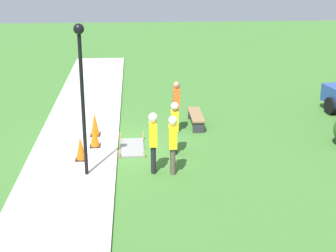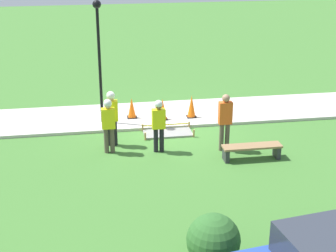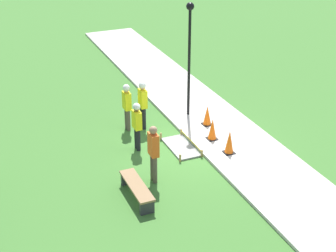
{
  "view_description": "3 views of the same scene",
  "coord_description": "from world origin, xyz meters",
  "px_view_note": "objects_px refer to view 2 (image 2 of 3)",
  "views": [
    {
      "loc": [
        15.48,
        0.58,
        6.06
      ],
      "look_at": [
        0.58,
        1.58,
        0.91
      ],
      "focal_mm": 55.0,
      "sensor_mm": 36.0,
      "label": 1
    },
    {
      "loc": [
        2.61,
        16.1,
        6.52
      ],
      "look_at": [
        0.29,
        1.73,
        0.8
      ],
      "focal_mm": 55.0,
      "sensor_mm": 36.0,
      "label": 2
    },
    {
      "loc": [
        -13.48,
        6.67,
        8.3
      ],
      "look_at": [
        -0.33,
        1.08,
        1.14
      ],
      "focal_mm": 55.0,
      "sensor_mm": 36.0,
      "label": 3
    }
  ],
  "objects_px": {
    "traffic_cone_far_patch": "(163,109)",
    "bystander_in_orange_shirt": "(225,119)",
    "lamppost_near": "(99,45)",
    "park_bench": "(252,149)",
    "worker_assistant": "(111,114)",
    "traffic_cone_sidewalk_edge": "(132,108)",
    "traffic_cone_near_patch": "(192,106)",
    "worker_trainee": "(159,122)",
    "worker_supervisor": "(108,121)"
  },
  "relations": [
    {
      "from": "lamppost_near",
      "to": "traffic_cone_sidewalk_edge",
      "type": "bearing_deg",
      "value": -166.57
    },
    {
      "from": "traffic_cone_far_patch",
      "to": "worker_supervisor",
      "type": "relative_size",
      "value": 0.44
    },
    {
      "from": "bystander_in_orange_shirt",
      "to": "worker_trainee",
      "type": "bearing_deg",
      "value": -6.19
    },
    {
      "from": "park_bench",
      "to": "lamppost_near",
      "type": "relative_size",
      "value": 0.42
    },
    {
      "from": "traffic_cone_near_patch",
      "to": "park_bench",
      "type": "relative_size",
      "value": 0.45
    },
    {
      "from": "traffic_cone_far_patch",
      "to": "lamppost_near",
      "type": "relative_size",
      "value": 0.18
    },
    {
      "from": "worker_supervisor",
      "to": "worker_assistant",
      "type": "relative_size",
      "value": 0.96
    },
    {
      "from": "worker_supervisor",
      "to": "worker_trainee",
      "type": "bearing_deg",
      "value": 173.43
    },
    {
      "from": "lamppost_near",
      "to": "worker_trainee",
      "type": "bearing_deg",
      "value": 121.88
    },
    {
      "from": "traffic_cone_far_patch",
      "to": "traffic_cone_near_patch",
      "type": "bearing_deg",
      "value": -176.53
    },
    {
      "from": "traffic_cone_far_patch",
      "to": "lamppost_near",
      "type": "distance_m",
      "value": 3.15
    },
    {
      "from": "traffic_cone_far_patch",
      "to": "bystander_in_orange_shirt",
      "type": "relative_size",
      "value": 0.42
    },
    {
      "from": "traffic_cone_near_patch",
      "to": "lamppost_near",
      "type": "distance_m",
      "value": 3.91
    },
    {
      "from": "traffic_cone_near_patch",
      "to": "traffic_cone_sidewalk_edge",
      "type": "xyz_separation_m",
      "value": [
        2.1,
        -0.28,
        -0.04
      ]
    },
    {
      "from": "traffic_cone_far_patch",
      "to": "worker_trainee",
      "type": "height_order",
      "value": "worker_trainee"
    },
    {
      "from": "traffic_cone_sidewalk_edge",
      "to": "bystander_in_orange_shirt",
      "type": "height_order",
      "value": "bystander_in_orange_shirt"
    },
    {
      "from": "worker_assistant",
      "to": "lamppost_near",
      "type": "bearing_deg",
      "value": -82.84
    },
    {
      "from": "traffic_cone_sidewalk_edge",
      "to": "bystander_in_orange_shirt",
      "type": "distance_m",
      "value": 4.03
    },
    {
      "from": "traffic_cone_far_patch",
      "to": "worker_assistant",
      "type": "xyz_separation_m",
      "value": [
        1.87,
        1.78,
        0.59
      ]
    },
    {
      "from": "traffic_cone_near_patch",
      "to": "worker_assistant",
      "type": "distance_m",
      "value": 3.5
    },
    {
      "from": "traffic_cone_far_patch",
      "to": "bystander_in_orange_shirt",
      "type": "height_order",
      "value": "bystander_in_orange_shirt"
    },
    {
      "from": "traffic_cone_near_patch",
      "to": "worker_supervisor",
      "type": "relative_size",
      "value": 0.47
    },
    {
      "from": "traffic_cone_sidewalk_edge",
      "to": "worker_assistant",
      "type": "distance_m",
      "value": 2.36
    },
    {
      "from": "worker_supervisor",
      "to": "bystander_in_orange_shirt",
      "type": "height_order",
      "value": "bystander_in_orange_shirt"
    },
    {
      "from": "park_bench",
      "to": "lamppost_near",
      "type": "xyz_separation_m",
      "value": [
        4.25,
        -3.57,
        2.49
      ]
    },
    {
      "from": "park_bench",
      "to": "worker_trainee",
      "type": "relative_size",
      "value": 1.07
    },
    {
      "from": "traffic_cone_near_patch",
      "to": "traffic_cone_sidewalk_edge",
      "type": "bearing_deg",
      "value": -7.58
    },
    {
      "from": "park_bench",
      "to": "worker_assistant",
      "type": "height_order",
      "value": "worker_assistant"
    },
    {
      "from": "worker_assistant",
      "to": "traffic_cone_near_patch",
      "type": "bearing_deg",
      "value": -147.71
    },
    {
      "from": "park_bench",
      "to": "worker_assistant",
      "type": "relative_size",
      "value": 0.99
    },
    {
      "from": "park_bench",
      "to": "worker_supervisor",
      "type": "height_order",
      "value": "worker_supervisor"
    },
    {
      "from": "worker_assistant",
      "to": "park_bench",
      "type": "bearing_deg",
      "value": 157.1
    },
    {
      "from": "worker_trainee",
      "to": "worker_supervisor",
      "type": "bearing_deg",
      "value": -6.57
    },
    {
      "from": "traffic_cone_sidewalk_edge",
      "to": "worker_supervisor",
      "type": "xyz_separation_m",
      "value": [
        0.94,
        2.67,
        0.56
      ]
    },
    {
      "from": "bystander_in_orange_shirt",
      "to": "worker_supervisor",
      "type": "bearing_deg",
      "value": -6.35
    },
    {
      "from": "lamppost_near",
      "to": "traffic_cone_far_patch",
      "type": "bearing_deg",
      "value": 177.5
    },
    {
      "from": "worker_supervisor",
      "to": "traffic_cone_sidewalk_edge",
      "type": "bearing_deg",
      "value": -109.4
    },
    {
      "from": "traffic_cone_far_patch",
      "to": "traffic_cone_sidewalk_edge",
      "type": "bearing_deg",
      "value": -18.11
    },
    {
      "from": "park_bench",
      "to": "worker_trainee",
      "type": "height_order",
      "value": "worker_trainee"
    },
    {
      "from": "park_bench",
      "to": "lamppost_near",
      "type": "distance_m",
      "value": 6.09
    },
    {
      "from": "traffic_cone_near_patch",
      "to": "bystander_in_orange_shirt",
      "type": "height_order",
      "value": "bystander_in_orange_shirt"
    },
    {
      "from": "park_bench",
      "to": "worker_trainee",
      "type": "xyz_separation_m",
      "value": [
        2.64,
        -0.98,
        0.66
      ]
    },
    {
      "from": "worker_assistant",
      "to": "worker_trainee",
      "type": "relative_size",
      "value": 1.07
    },
    {
      "from": "traffic_cone_sidewalk_edge",
      "to": "worker_supervisor",
      "type": "relative_size",
      "value": 0.42
    },
    {
      "from": "traffic_cone_sidewalk_edge",
      "to": "worker_assistant",
      "type": "xyz_separation_m",
      "value": [
        0.82,
        2.13,
        0.61
      ]
    },
    {
      "from": "worker_supervisor",
      "to": "worker_trainee",
      "type": "distance_m",
      "value": 1.51
    },
    {
      "from": "park_bench",
      "to": "bystander_in_orange_shirt",
      "type": "height_order",
      "value": "bystander_in_orange_shirt"
    },
    {
      "from": "worker_trainee",
      "to": "bystander_in_orange_shirt",
      "type": "relative_size",
      "value": 0.92
    },
    {
      "from": "traffic_cone_far_patch",
      "to": "park_bench",
      "type": "xyz_separation_m",
      "value": [
        -2.15,
        3.48,
        -0.16
      ]
    },
    {
      "from": "traffic_cone_far_patch",
      "to": "lamppost_near",
      "type": "height_order",
      "value": "lamppost_near"
    }
  ]
}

